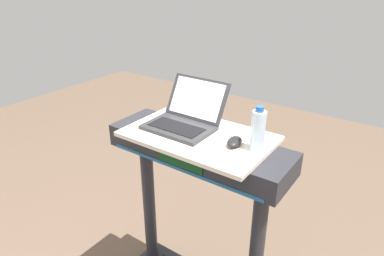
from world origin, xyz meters
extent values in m
cylinder|color=#28282D|center=(-0.34, 0.70, 0.55)|extent=(0.07, 0.07, 0.81)
cylinder|color=#28282D|center=(0.34, 0.70, 0.55)|extent=(0.07, 0.07, 0.81)
cube|color=#28282D|center=(0.00, 0.70, 1.01)|extent=(0.90, 0.28, 0.11)
cube|color=#0C3F19|center=(0.00, 0.56, 1.01)|extent=(0.24, 0.01, 0.06)
cube|color=#1E598C|center=(0.00, 0.56, 0.97)|extent=(0.81, 0.00, 0.02)
cube|color=beige|center=(0.00, 0.70, 1.08)|extent=(0.67, 0.42, 0.02)
cube|color=#2D2D30|center=(-0.10, 0.69, 1.10)|extent=(0.32, 0.21, 0.02)
cube|color=black|center=(-0.10, 0.67, 1.11)|extent=(0.26, 0.12, 0.00)
cube|color=#2D2D30|center=(-0.10, 0.84, 1.20)|extent=(0.32, 0.11, 0.19)
cube|color=white|center=(-0.10, 0.84, 1.20)|extent=(0.28, 0.09, 0.16)
ellipsoid|color=black|center=(0.19, 0.70, 1.10)|extent=(0.08, 0.11, 0.03)
cylinder|color=silver|center=(0.28, 0.72, 1.17)|extent=(0.06, 0.06, 0.17)
cylinder|color=#2659A5|center=(0.28, 0.72, 1.27)|extent=(0.03, 0.03, 0.02)
camera|label=1|loc=(0.81, -0.49, 1.79)|focal=32.42mm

